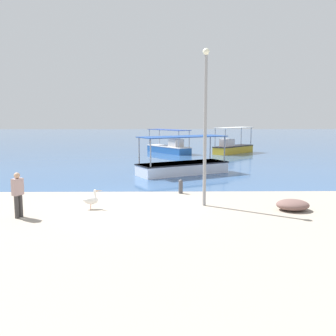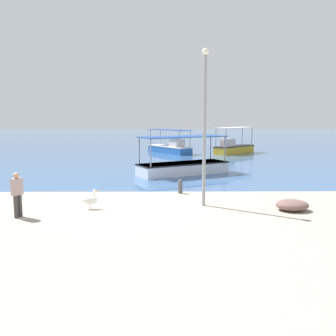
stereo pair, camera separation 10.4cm
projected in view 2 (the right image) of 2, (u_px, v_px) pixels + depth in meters
The scene contains 10 objects.
ground at pixel (134, 206), 15.64m from camera, with size 120.00×120.00×0.00m, color #A79989.
harbor_water at pixel (157, 138), 63.18m from camera, with size 110.00×90.00×0.00m, color #395E91.
fishing_boat_far_left at pixel (170, 147), 38.12m from camera, with size 4.55×5.53×2.37m.
fishing_boat_near_left at pixel (183, 166), 24.19m from camera, with size 6.17×4.52×2.45m.
fishing_boat_near_right at pixel (234, 147), 37.64m from camera, with size 4.68×4.78×2.60m.
pelican at pixel (91, 200), 15.10m from camera, with size 0.80×0.40×0.80m.
lamp_post at pixel (205, 120), 15.26m from camera, with size 0.28×0.28×6.42m.
mooring_bollard at pixel (180, 186), 18.16m from camera, with size 0.21×0.21×0.69m.
fisherman_standing at pixel (17, 193), 13.77m from camera, with size 0.38×0.46×1.69m.
net_pile at pixel (292, 205), 14.89m from camera, with size 1.30×1.10×0.43m, color brown.
Camera 2 is at (1.28, -15.28, 3.73)m, focal length 40.00 mm.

